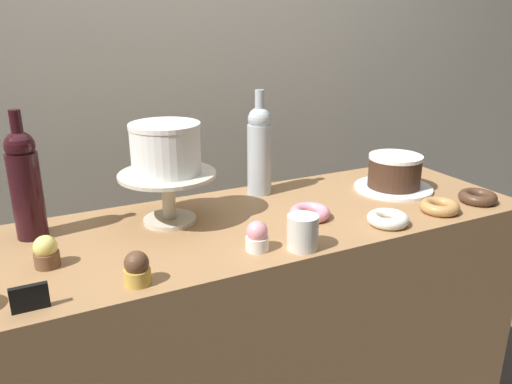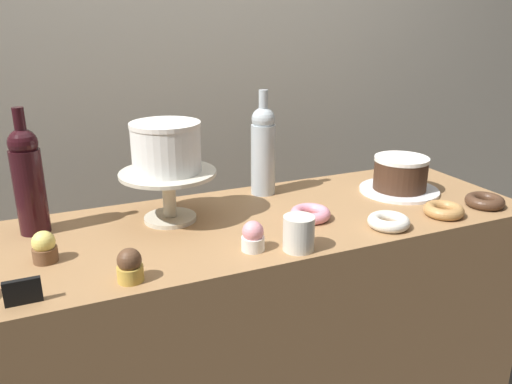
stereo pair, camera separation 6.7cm
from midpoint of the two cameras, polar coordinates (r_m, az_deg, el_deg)
back_wall at (r=2.11m, az=-8.61°, el=14.14°), size 6.00×0.05×2.60m
display_counter at (r=1.65m, az=1.24°, el=-18.47°), size 1.58×0.54×0.94m
cake_stand_pedestal at (r=1.38m, az=-8.41°, el=0.57°), size 0.26×0.26×0.14m
white_layer_cake at (r=1.35m, az=-8.63°, el=4.99°), size 0.19×0.19×0.13m
silver_serving_platter at (r=1.70m, az=16.83°, el=0.19°), size 0.25×0.25×0.01m
chocolate_round_cake at (r=1.68m, az=17.01°, el=2.04°), size 0.17×0.17×0.10m
wine_bottle_dark_red at (r=1.39m, az=-22.93°, el=1.33°), size 0.08×0.08×0.33m
wine_bottle_clear at (r=1.57m, az=2.04°, el=4.83°), size 0.08×0.08×0.33m
cupcake_lemon at (r=1.24m, az=-21.23°, el=-5.83°), size 0.06×0.06×0.07m
cupcake_strawberry at (r=1.22m, az=1.24°, el=-5.05°), size 0.06×0.06×0.07m
cupcake_chocolate at (r=1.10m, az=-12.27°, el=-8.12°), size 0.06×0.06×0.07m
donut_maple at (r=1.54m, az=21.49°, el=-1.92°), size 0.11×0.11×0.03m
donut_sugar at (r=1.41m, az=16.00°, el=-3.22°), size 0.11×0.11×0.03m
donut_pink at (r=1.42m, az=7.48°, el=-2.43°), size 0.11×0.11×0.03m
donut_chocolate at (r=1.66m, az=25.34°, el=-0.93°), size 0.11×0.11×0.03m
price_sign_chalkboard at (r=1.09m, az=-23.09°, el=-10.27°), size 0.07×0.01×0.05m
coffee_cup_ceramic at (r=1.22m, az=6.39°, el=-4.64°), size 0.08×0.08×0.08m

